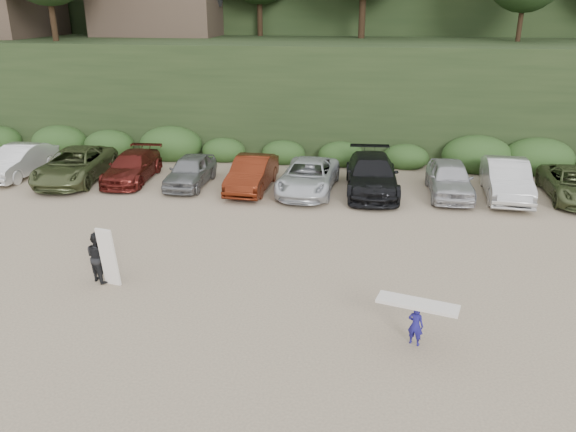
# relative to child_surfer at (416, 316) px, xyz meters

# --- Properties ---
(ground) EXTENTS (120.00, 120.00, 0.00)m
(ground) POSITION_rel_child_surfer_xyz_m (-3.74, 2.16, -0.81)
(ground) COLOR tan
(ground) RESTS_ON ground
(parked_cars) EXTENTS (37.20, 6.13, 1.65)m
(parked_cars) POSITION_rel_child_surfer_xyz_m (-3.36, 12.11, -0.06)
(parked_cars) COLOR #B9B9BE
(parked_cars) RESTS_ON ground
(child_surfer) EXTENTS (2.07, 1.04, 1.19)m
(child_surfer) POSITION_rel_child_surfer_xyz_m (0.00, 0.00, 0.00)
(child_surfer) COLOR navy
(child_surfer) RESTS_ON ground
(adult_surfer) EXTENTS (1.25, 0.94, 1.89)m
(adult_surfer) POSITION_rel_child_surfer_xyz_m (-9.38, 2.11, 0.00)
(adult_surfer) COLOR black
(adult_surfer) RESTS_ON ground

